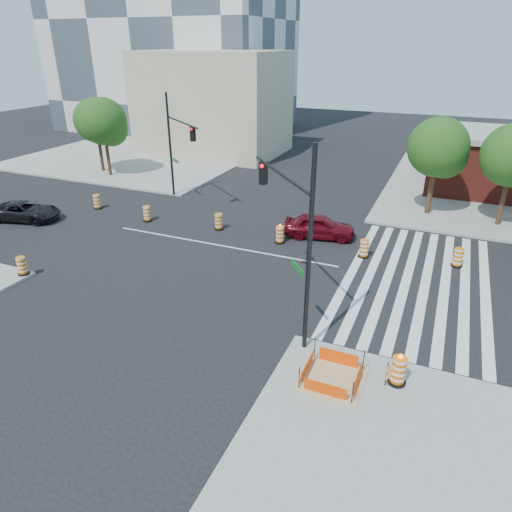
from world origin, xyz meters
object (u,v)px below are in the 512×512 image
object	(u,v)px
red_coupe	(319,226)
signal_pole_se	(292,219)
dark_suv	(25,211)
signal_pole_nw	(177,139)

from	to	relation	value
red_coupe	signal_pole_se	size ratio (longest dim) A/B	0.54
signal_pole_se	dark_suv	bearing A→B (deg)	34.84
red_coupe	dark_suv	distance (m)	19.34
dark_suv	signal_pole_se	distance (m)	21.26
red_coupe	signal_pole_se	bearing A→B (deg)	177.30
red_coupe	signal_pole_nw	world-z (taller)	signal_pole_nw
red_coupe	dark_suv	xyz separation A→B (m)	(-18.71, -4.87, -0.10)
signal_pole_se	signal_pole_nw	distance (m)	17.86
dark_suv	signal_pole_nw	xyz separation A→B (m)	(7.37, 7.42, 3.95)
signal_pole_se	signal_pole_nw	bearing A→B (deg)	4.74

